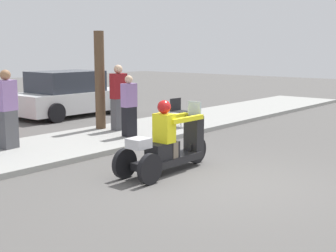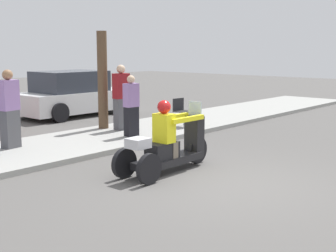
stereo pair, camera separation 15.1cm
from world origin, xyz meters
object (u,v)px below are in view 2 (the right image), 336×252
folding_chair_set_back (181,109)px  spectator_end_of_line (121,99)px  spectator_near_curb (9,110)px  tree_trunk (103,80)px  motorcycle_trike (168,146)px  parked_car_lot_left (74,95)px  spectator_mid_group (131,107)px

folding_chair_set_back → spectator_end_of_line: bearing=149.0°
spectator_near_curb → tree_trunk: size_ratio=0.65×
tree_trunk → folding_chair_set_back: bearing=-41.2°
motorcycle_trike → spectator_near_curb: bearing=106.3°
spectator_near_curb → folding_chair_set_back: size_ratio=2.18×
folding_chair_set_back → parked_car_lot_left: 4.87m
motorcycle_trike → tree_trunk: 4.83m
spectator_mid_group → folding_chair_set_back: spectator_mid_group is taller
folding_chair_set_back → tree_trunk: size_ratio=0.30×
motorcycle_trike → folding_chair_set_back: 4.67m
spectator_near_curb → parked_car_lot_left: size_ratio=0.42×
folding_chair_set_back → parked_car_lot_left: size_ratio=0.19×
spectator_mid_group → folding_chair_set_back: bearing=-0.3°
spectator_near_curb → spectator_end_of_line: size_ratio=0.99×
spectator_mid_group → tree_trunk: tree_trunk is taller
motorcycle_trike → parked_car_lot_left: parked_car_lot_left is taller
spectator_near_curb → spectator_mid_group: (2.85, -1.03, -0.10)m
spectator_mid_group → spectator_end_of_line: bearing=61.0°
spectator_end_of_line → spectator_mid_group: bearing=-119.0°
motorcycle_trike → spectator_near_curb: (-1.12, 3.82, 0.48)m
spectator_end_of_line → folding_chair_set_back: bearing=-31.0°
parked_car_lot_left → spectator_end_of_line: bearing=-109.3°
spectator_near_curb → spectator_end_of_line: bearing=-2.2°
spectator_near_curb → spectator_mid_group: spectator_near_curb is taller
motorcycle_trike → spectator_end_of_line: spectator_end_of_line is taller
spectator_mid_group → tree_trunk: (0.32, 1.47, 0.61)m
spectator_end_of_line → spectator_mid_group: spectator_end_of_line is taller
folding_chair_set_back → tree_trunk: bearing=138.8°
motorcycle_trike → parked_car_lot_left: (3.62, 7.64, 0.24)m
spectator_near_curb → tree_trunk: tree_trunk is taller
spectator_mid_group → parked_car_lot_left: size_ratio=0.37×
parked_car_lot_left → tree_trunk: bearing=-114.8°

